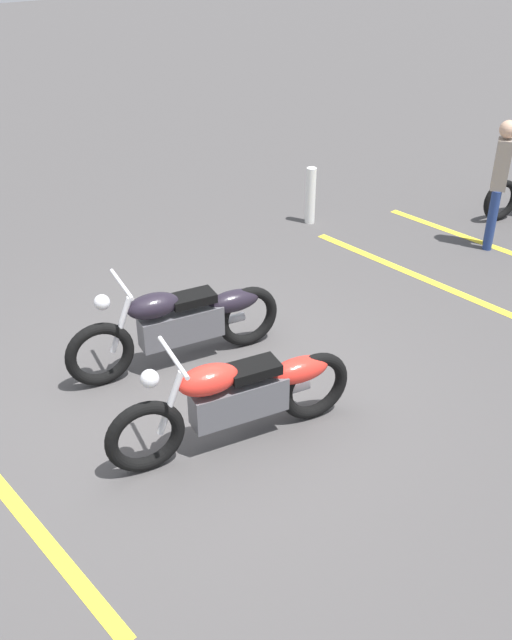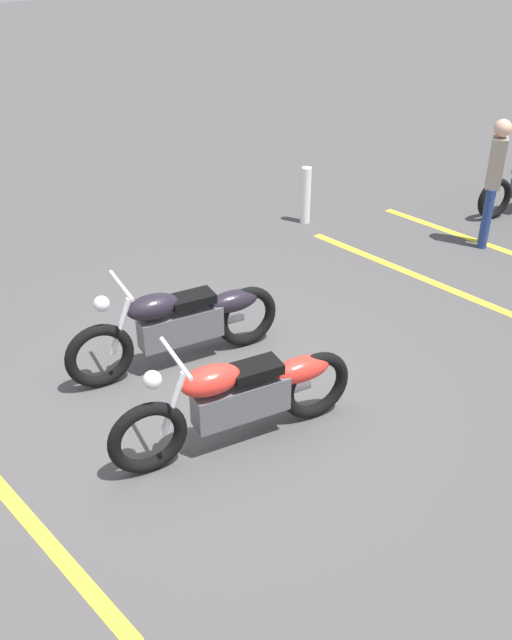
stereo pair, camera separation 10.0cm
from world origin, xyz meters
TOP-DOWN VIEW (x-y plane):
  - ground_plane at (0.00, 0.00)m, footprint 60.00×60.00m
  - motorcycle_bright_foreground at (-0.10, -0.67)m, footprint 2.21×0.68m
  - motorcycle_dark_foreground at (0.13, 0.65)m, footprint 2.22×0.66m
  - bystander_near_row at (4.86, 0.59)m, footprint 0.30×0.29m
  - bollard_post at (3.46, 2.64)m, footprint 0.14×0.14m
  - parking_stripe_near at (-1.96, -0.26)m, footprint 0.44×3.20m
  - parking_stripe_mid at (3.44, 0.60)m, footprint 0.44×3.20m
  - parking_stripe_far at (4.91, 0.64)m, footprint 0.44×3.20m

SIDE VIEW (x-z plane):
  - ground_plane at x=0.00m, z-range 0.00..0.00m
  - parking_stripe_near at x=-1.96m, z-range 0.00..0.01m
  - parking_stripe_mid at x=3.44m, z-range 0.00..0.01m
  - parking_stripe_far at x=4.91m, z-range 0.00..0.01m
  - bollard_post at x=3.46m, z-range 0.00..0.82m
  - motorcycle_bright_foreground at x=-0.10m, z-range -0.06..0.98m
  - motorcycle_dark_foreground at x=0.13m, z-range -0.06..0.98m
  - bystander_near_row at x=4.86m, z-range 0.10..1.80m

